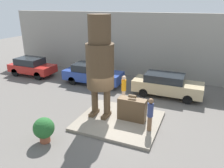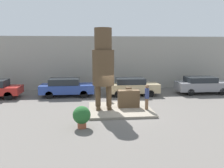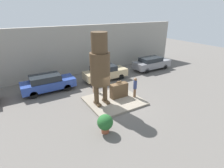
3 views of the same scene
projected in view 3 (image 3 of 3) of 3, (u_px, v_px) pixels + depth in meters
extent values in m
plane|color=#605B56|center=(114.00, 102.00, 14.19)|extent=(60.00, 60.00, 0.00)
cube|color=gray|center=(114.00, 101.00, 14.16)|extent=(4.25, 3.78, 0.15)
cube|color=gray|center=(76.00, 50.00, 19.62)|extent=(28.00, 0.60, 5.34)
cube|color=#4C3823|center=(97.00, 104.00, 13.38)|extent=(0.29, 0.83, 0.18)
cube|color=#4C3823|center=(106.00, 101.00, 13.73)|extent=(0.29, 0.83, 0.18)
cylinder|color=#4C3823|center=(96.00, 93.00, 13.15)|extent=(0.36, 0.36, 1.46)
cylinder|color=#4C3823|center=(105.00, 91.00, 13.51)|extent=(0.36, 0.36, 1.46)
cylinder|color=#4C3823|center=(100.00, 69.00, 12.59)|extent=(1.46, 1.46, 2.34)
cylinder|color=#4C3823|center=(99.00, 42.00, 11.85)|extent=(1.14, 1.14, 1.40)
cube|color=#4C3823|center=(119.00, 90.00, 14.39)|extent=(1.48, 0.54, 1.21)
cylinder|color=#4C3823|center=(119.00, 82.00, 14.10)|extent=(0.41, 0.16, 0.16)
cylinder|color=brown|center=(135.00, 93.00, 14.47)|extent=(0.22, 0.22, 0.77)
cylinder|color=navy|center=(135.00, 85.00, 14.19)|extent=(0.29, 0.29, 0.68)
sphere|color=brown|center=(135.00, 79.00, 14.00)|extent=(0.26, 0.26, 0.26)
cube|color=#284293|center=(49.00, 84.00, 15.73)|extent=(4.63, 1.77, 0.74)
cube|color=#1E2328|center=(45.00, 78.00, 15.38)|extent=(2.55, 1.60, 0.53)
cylinder|color=black|center=(62.00, 82.00, 17.19)|extent=(0.65, 0.18, 0.65)
cylinder|color=black|center=(67.00, 88.00, 15.93)|extent=(0.65, 0.18, 0.65)
cylinder|color=black|center=(31.00, 88.00, 15.83)|extent=(0.65, 0.18, 0.65)
cylinder|color=black|center=(34.00, 95.00, 14.57)|extent=(0.65, 0.18, 0.65)
cube|color=tan|center=(106.00, 74.00, 18.32)|extent=(4.61, 1.70, 0.76)
cube|color=#1E2328|center=(104.00, 68.00, 17.97)|extent=(2.54, 1.53, 0.50)
cylinder|color=black|center=(113.00, 73.00, 19.75)|extent=(0.61, 0.18, 0.61)
cylinder|color=black|center=(121.00, 77.00, 18.55)|extent=(0.61, 0.18, 0.61)
cylinder|color=black|center=(90.00, 77.00, 18.40)|extent=(0.61, 0.18, 0.61)
cylinder|color=black|center=(97.00, 82.00, 17.20)|extent=(0.61, 0.18, 0.61)
cube|color=gray|center=(152.00, 64.00, 21.53)|extent=(4.78, 1.79, 0.78)
cube|color=#1E2328|center=(151.00, 59.00, 21.17)|extent=(2.63, 1.61, 0.47)
cylinder|color=black|center=(156.00, 64.00, 23.02)|extent=(0.64, 0.18, 0.64)
cylinder|color=black|center=(165.00, 67.00, 21.75)|extent=(0.64, 0.18, 0.64)
cylinder|color=black|center=(138.00, 67.00, 21.62)|extent=(0.64, 0.18, 0.64)
cylinder|color=black|center=(147.00, 71.00, 20.34)|extent=(0.64, 0.18, 0.64)
cylinder|color=brown|center=(105.00, 130.00, 10.58)|extent=(0.47, 0.47, 0.32)
sphere|color=#235B28|center=(105.00, 122.00, 10.35)|extent=(0.96, 0.96, 0.96)
cylinder|color=beige|center=(94.00, 88.00, 15.65)|extent=(0.23, 0.23, 0.81)
cylinder|color=orange|center=(93.00, 80.00, 15.35)|extent=(0.31, 0.31, 0.72)
sphere|color=beige|center=(93.00, 75.00, 15.16)|extent=(0.27, 0.27, 0.27)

